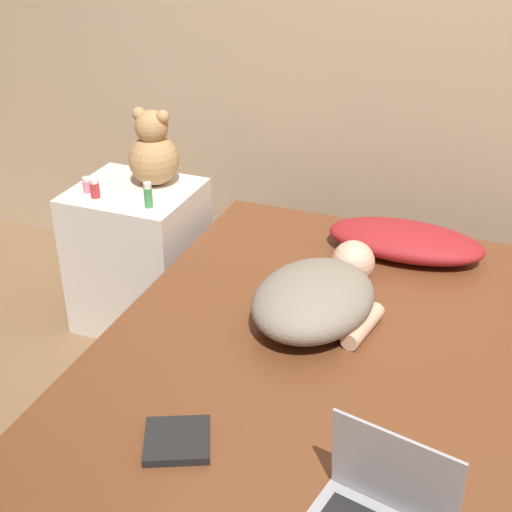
# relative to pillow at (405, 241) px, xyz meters

# --- Properties ---
(ground_plane) EXTENTS (12.00, 12.00, 0.00)m
(ground_plane) POSITION_rel_pillow_xyz_m (-0.03, -0.79, -0.58)
(ground_plane) COLOR brown
(wall_back) EXTENTS (8.00, 0.06, 2.60)m
(wall_back) POSITION_rel_pillow_xyz_m (-0.03, 0.54, 0.72)
(wall_back) COLOR tan
(wall_back) RESTS_ON ground_plane
(bed) EXTENTS (1.61, 2.09, 0.52)m
(bed) POSITION_rel_pillow_xyz_m (-0.03, -0.79, -0.32)
(bed) COLOR #4C331E
(bed) RESTS_ON ground_plane
(nightstand) EXTENTS (0.51, 0.46, 0.65)m
(nightstand) POSITION_rel_pillow_xyz_m (-1.15, -0.10, -0.25)
(nightstand) COLOR silver
(nightstand) RESTS_ON ground_plane
(pillow) EXTENTS (0.61, 0.30, 0.12)m
(pillow) POSITION_rel_pillow_xyz_m (0.00, 0.00, 0.00)
(pillow) COLOR maroon
(pillow) RESTS_ON bed
(person_lying) EXTENTS (0.46, 0.67, 0.18)m
(person_lying) POSITION_rel_pillow_xyz_m (-0.19, -0.55, 0.03)
(person_lying) COLOR gray
(person_lying) RESTS_ON bed
(teddy_bear) EXTENTS (0.22, 0.22, 0.33)m
(teddy_bear) POSITION_rel_pillow_xyz_m (-1.09, -0.01, 0.22)
(teddy_bear) COLOR tan
(teddy_bear) RESTS_ON nightstand
(bottle_pink) EXTENTS (0.04, 0.04, 0.07)m
(bottle_pink) POSITION_rel_pillow_xyz_m (-1.31, -0.19, 0.11)
(bottle_pink) COLOR pink
(bottle_pink) RESTS_ON nightstand
(bottle_green) EXTENTS (0.03, 0.03, 0.11)m
(bottle_green) POSITION_rel_pillow_xyz_m (-1.00, -0.23, 0.13)
(bottle_green) COLOR #3D8E4C
(bottle_green) RESTS_ON nightstand
(bottle_red) EXTENTS (0.04, 0.04, 0.08)m
(bottle_red) POSITION_rel_pillow_xyz_m (-1.25, -0.23, 0.12)
(bottle_red) COLOR #B72D2D
(bottle_red) RESTS_ON nightstand
(book) EXTENTS (0.23, 0.22, 0.02)m
(book) POSITION_rel_pillow_xyz_m (-0.36, -1.26, -0.05)
(book) COLOR black
(book) RESTS_ON bed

